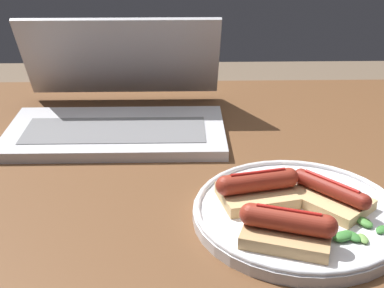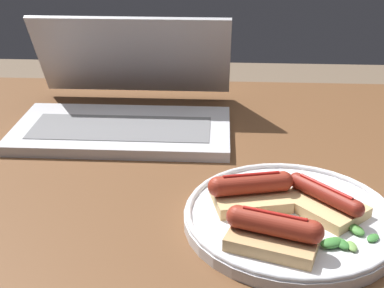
{
  "view_description": "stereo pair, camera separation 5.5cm",
  "coord_description": "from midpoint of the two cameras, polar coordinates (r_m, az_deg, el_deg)",
  "views": [
    {
      "loc": [
        0.0,
        -0.79,
        1.1
      ],
      "look_at": [
        0.02,
        -0.1,
        0.78
      ],
      "focal_mm": 50.0,
      "sensor_mm": 36.0,
      "label": 1
    },
    {
      "loc": [
        0.06,
        -0.79,
        1.1
      ],
      "look_at": [
        0.02,
        -0.1,
        0.78
      ],
      "focal_mm": 50.0,
      "sensor_mm": 36.0,
      "label": 2
    }
  ],
  "objects": [
    {
      "name": "sausage_toast_left",
      "position": [
        0.71,
        12.16,
        -5.43
      ],
      "size": [
        0.12,
        0.12,
        0.04
      ],
      "rotation": [
        0.0,
        0.0,
        2.31
      ],
      "color": "tan",
      "rests_on": "plate"
    },
    {
      "name": "plate",
      "position": [
        0.7,
        8.8,
        -7.3
      ],
      "size": [
        0.27,
        0.27,
        0.02
      ],
      "color": "silver",
      "rests_on": "desk"
    },
    {
      "name": "sausage_toast_middle",
      "position": [
        0.71,
        4.53,
        -4.81
      ],
      "size": [
        0.11,
        0.09,
        0.04
      ],
      "rotation": [
        0.0,
        0.0,
        0.23
      ],
      "color": "tan",
      "rests_on": "plate"
    },
    {
      "name": "salad_pile",
      "position": [
        0.66,
        14.55,
        -9.18
      ],
      "size": [
        0.08,
        0.06,
        0.01
      ],
      "color": "#4C8E3D",
      "rests_on": "plate"
    },
    {
      "name": "laptop",
      "position": [
        0.97,
        -9.72,
        3.67
      ],
      "size": [
        0.38,
        0.3,
        0.19
      ],
      "color": "#B7B7BC",
      "rests_on": "desk"
    },
    {
      "name": "sausage_toast_right",
      "position": [
        0.63,
        7.39,
        -8.92
      ],
      "size": [
        0.12,
        0.09,
        0.05
      ],
      "rotation": [
        0.0,
        0.0,
        5.96
      ],
      "color": "tan",
      "rests_on": "plate"
    },
    {
      "name": "desk",
      "position": [
        0.93,
        -3.01,
        -6.44
      ],
      "size": [
        1.04,
        0.74,
        0.72
      ],
      "color": "brown",
      "rests_on": "ground_plane"
    }
  ]
}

